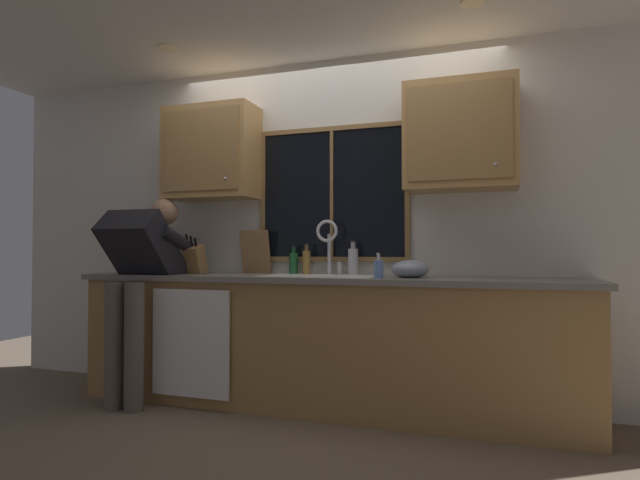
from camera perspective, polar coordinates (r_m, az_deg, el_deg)
back_wall at (r=3.91m, az=1.60°, el=1.42°), size 5.89×0.12×2.55m
ceiling_downlight_left at (r=4.04m, az=-16.73°, el=19.84°), size 0.14×0.14×0.01m
ceiling_downlight_right at (r=3.40m, az=16.70°, el=24.05°), size 0.14×0.14×0.01m
window_glass at (r=3.86m, az=1.37°, el=5.17°), size 1.10×0.02×0.95m
window_frame_top at (r=3.94m, az=1.33°, el=12.33°), size 1.17×0.02×0.04m
window_frame_bottom at (r=3.83m, az=1.33°, el=-2.15°), size 1.17×0.02×0.04m
window_frame_left at (r=4.06m, az=-6.38°, el=4.87°), size 0.03×0.02×0.95m
window_frame_right at (r=3.73m, az=9.73°, el=5.43°), size 0.03×0.02×0.95m
window_mullion_center at (r=3.85m, az=1.32°, el=5.19°), size 0.02×0.02×0.95m
lower_cabinet_run at (r=3.63m, az=-0.04°, el=-11.61°), size 3.49×0.58×0.88m
countertop at (r=3.56m, az=-0.14°, el=-4.36°), size 3.55×0.62×0.04m
dishwasher_front at (r=3.70m, az=-14.29°, el=-11.09°), size 0.60×0.02×0.74m
upper_cabinet_left at (r=4.15m, az=-12.06°, el=9.44°), size 0.73×0.36×0.72m
upper_cabinet_right at (r=3.59m, az=15.40°, el=11.12°), size 0.73×0.36×0.72m
sink at (r=3.57m, az=-0.01°, el=-5.60°), size 0.80×0.46×0.21m
faucet at (r=3.73m, az=0.98°, el=-0.01°), size 0.18×0.09×0.40m
person_standing at (r=3.92m, az=-19.38°, el=-3.41°), size 0.53×0.71×1.50m
knife_block at (r=4.00m, az=-13.78°, el=-2.13°), size 0.12×0.18×0.32m
cutting_board at (r=3.99m, az=-7.23°, el=-1.34°), size 0.24×0.09×0.34m
mixing_bowl at (r=3.39m, az=10.03°, el=-3.22°), size 0.25×0.25×0.12m
soap_dispenser at (r=3.27m, az=6.56°, el=-3.19°), size 0.06×0.07×0.16m
bottle_green_glass at (r=3.87m, az=-2.96°, el=-2.52°), size 0.07×0.07×0.21m
bottle_tall_clear at (r=3.68m, az=3.72°, el=-2.34°), size 0.07×0.07×0.25m
bottle_amber_small at (r=3.80m, az=-1.52°, el=-2.43°), size 0.06×0.06×0.23m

